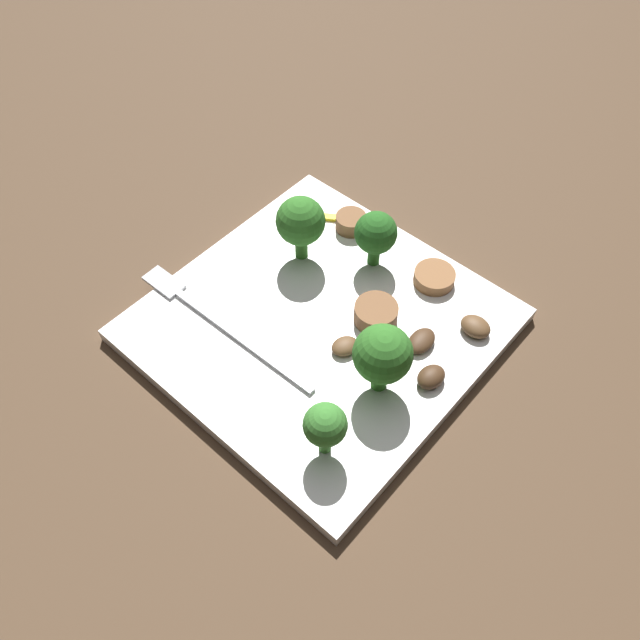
# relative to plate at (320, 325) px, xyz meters

# --- Properties ---
(ground_plane) EXTENTS (1.40, 1.40, 0.00)m
(ground_plane) POSITION_rel_plate_xyz_m (0.00, 0.00, -0.01)
(ground_plane) COLOR #4C3826
(plate) EXTENTS (0.25, 0.25, 0.01)m
(plate) POSITION_rel_plate_xyz_m (0.00, 0.00, 0.00)
(plate) COLOR white
(plate) RESTS_ON ground_plane
(fork) EXTENTS (0.18, 0.02, 0.00)m
(fork) POSITION_rel_plate_xyz_m (0.06, 0.06, 0.01)
(fork) COLOR silver
(fork) RESTS_ON plate
(broccoli_floret_0) EXTENTS (0.04, 0.04, 0.06)m
(broccoli_floret_0) POSITION_rel_plate_xyz_m (-0.07, 0.02, 0.05)
(broccoli_floret_0) COLOR #347525
(broccoli_floret_0) RESTS_ON plate
(broccoli_floret_1) EXTENTS (0.04, 0.04, 0.05)m
(broccoli_floret_1) POSITION_rel_plate_xyz_m (0.01, -0.08, 0.04)
(broccoli_floret_1) COLOR #296420
(broccoli_floret_1) RESTS_ON plate
(broccoli_floret_2) EXTENTS (0.03, 0.03, 0.05)m
(broccoli_floret_2) POSITION_rel_plate_xyz_m (-0.08, 0.08, 0.04)
(broccoli_floret_2) COLOR #408630
(broccoli_floret_2) RESTS_ON plate
(broccoli_floret_3) EXTENTS (0.04, 0.04, 0.06)m
(broccoli_floret_3) POSITION_rel_plate_xyz_m (0.06, -0.04, 0.05)
(broccoli_floret_3) COLOR #347525
(broccoli_floret_3) RESTS_ON plate
(sausage_slice_0) EXTENTS (0.04, 0.04, 0.01)m
(sausage_slice_0) POSITION_rel_plate_xyz_m (-0.04, -0.09, 0.01)
(sausage_slice_0) COLOR brown
(sausage_slice_0) RESTS_ON plate
(sausage_slice_1) EXTENTS (0.05, 0.05, 0.02)m
(sausage_slice_1) POSITION_rel_plate_xyz_m (-0.03, -0.03, 0.01)
(sausage_slice_1) COLOR brown
(sausage_slice_1) RESTS_ON plate
(sausage_slice_2) EXTENTS (0.03, 0.03, 0.01)m
(sausage_slice_2) POSITION_rel_plate_xyz_m (0.05, -0.10, 0.01)
(sausage_slice_2) COLOR brown
(sausage_slice_2) RESTS_ON plate
(mushroom_0) EXTENTS (0.02, 0.03, 0.01)m
(mushroom_0) POSITION_rel_plate_xyz_m (-0.03, 0.01, 0.01)
(mushroom_0) COLOR brown
(mushroom_0) RESTS_ON plate
(mushroom_1) EXTENTS (0.02, 0.03, 0.01)m
(mushroom_1) POSITION_rel_plate_xyz_m (-0.10, -0.01, 0.01)
(mushroom_1) COLOR #422B19
(mushroom_1) RESTS_ON plate
(mushroom_2) EXTENTS (0.02, 0.03, 0.01)m
(mushroom_2) POSITION_rel_plate_xyz_m (-0.07, -0.03, 0.01)
(mushroom_2) COLOR #422B19
(mushroom_2) RESTS_ON plate
(mushroom_3) EXTENTS (0.02, 0.02, 0.01)m
(mushroom_3) POSITION_rel_plate_xyz_m (-0.10, -0.07, 0.01)
(mushroom_3) COLOR brown
(mushroom_3) RESTS_ON plate
(pepper_strip_0) EXTENTS (0.05, 0.03, 0.00)m
(pepper_strip_0) POSITION_rel_plate_xyz_m (0.08, -0.08, 0.01)
(pepper_strip_0) COLOR yellow
(pepper_strip_0) RESTS_ON plate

